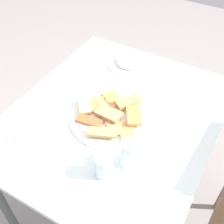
# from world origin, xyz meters

# --- Properties ---
(ground_plane) EXTENTS (6.00, 6.00, 0.00)m
(ground_plane) POSITION_xyz_m (0.00, 0.00, 0.00)
(ground_plane) COLOR gray
(dining_table) EXTENTS (1.05, 0.89, 0.75)m
(dining_table) POSITION_xyz_m (0.00, 0.00, 0.66)
(dining_table) COLOR white
(dining_table) RESTS_ON ground_plane
(pide_platter) EXTENTS (0.35, 0.35, 0.04)m
(pide_platter) POSITION_xyz_m (0.03, -0.00, 0.76)
(pide_platter) COLOR white
(pide_platter) RESTS_ON dining_table
(salad_plate_greens) EXTENTS (0.22, 0.22, 0.05)m
(salad_plate_greens) POSITION_xyz_m (-0.37, -0.12, 0.77)
(salad_plate_greens) COLOR white
(salad_plate_greens) RESTS_ON dining_table
(soda_can) EXTENTS (0.09, 0.09, 0.12)m
(soda_can) POSITION_xyz_m (0.20, 0.18, 0.81)
(soda_can) COLOR silver
(soda_can) RESTS_ON dining_table
(drinking_glass) EXTENTS (0.07, 0.07, 0.10)m
(drinking_glass) POSITION_xyz_m (0.29, 0.12, 0.80)
(drinking_glass) COLOR silver
(drinking_glass) RESTS_ON dining_table
(paper_napkin) EXTENTS (0.15, 0.15, 0.00)m
(paper_napkin) POSITION_xyz_m (0.26, -0.28, 0.75)
(paper_napkin) COLOR white
(paper_napkin) RESTS_ON dining_table
(fork) EXTENTS (0.20, 0.04, 0.00)m
(fork) POSITION_xyz_m (0.26, -0.29, 0.75)
(fork) COLOR silver
(fork) RESTS_ON paper_napkin
(spoon) EXTENTS (0.17, 0.05, 0.00)m
(spoon) POSITION_xyz_m (0.26, -0.26, 0.75)
(spoon) COLOR silver
(spoon) RESTS_ON paper_napkin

